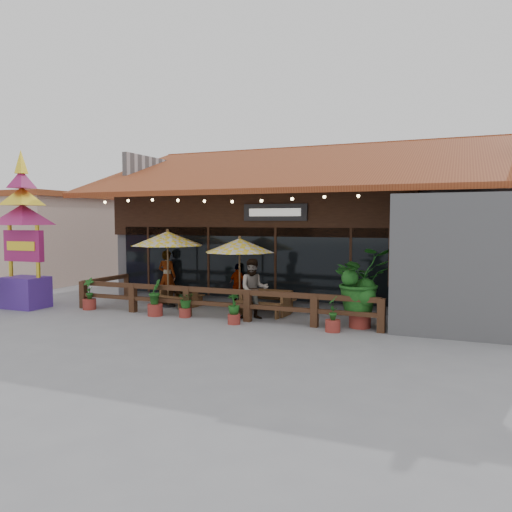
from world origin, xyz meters
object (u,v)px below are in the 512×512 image
at_px(picnic_table_left, 179,293).
at_px(tropical_plant, 361,282).
at_px(umbrella_left, 168,239).
at_px(thai_sign_tower, 23,219).
at_px(umbrella_right, 240,246).
at_px(picnic_table_right, 266,298).

relative_size(picnic_table_left, tropical_plant, 0.73).
relative_size(umbrella_left, thai_sign_tower, 0.47).
xyz_separation_m(umbrella_right, picnic_table_left, (-2.37, 0.17, -1.69)).
bearing_deg(picnic_table_right, thai_sign_tower, -165.99).
xyz_separation_m(thai_sign_tower, tropical_plant, (11.01, 1.14, -1.73)).
relative_size(umbrella_right, tropical_plant, 1.20).
distance_m(picnic_table_left, tropical_plant, 6.53).
bearing_deg(tropical_plant, thai_sign_tower, -174.09).
bearing_deg(umbrella_left, umbrella_right, 0.28).
distance_m(umbrella_left, picnic_table_right, 4.02).
xyz_separation_m(picnic_table_right, tropical_plant, (3.10, -0.83, 0.75)).
height_order(umbrella_right, picnic_table_right, umbrella_right).
bearing_deg(picnic_table_left, picnic_table_right, -4.40).
height_order(umbrella_left, picnic_table_right, umbrella_left).
bearing_deg(umbrella_left, tropical_plant, -7.67).
bearing_deg(tropical_plant, picnic_table_left, 170.36).
distance_m(umbrella_right, picnic_table_left, 2.91).
relative_size(umbrella_left, umbrella_right, 1.01).
bearing_deg(picnic_table_left, thai_sign_tower, -154.27).
bearing_deg(thai_sign_tower, tropical_plant, 5.91).
relative_size(thai_sign_tower, tropical_plant, 2.57).
xyz_separation_m(umbrella_left, picnic_table_right, (3.59, -0.07, -1.80)).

